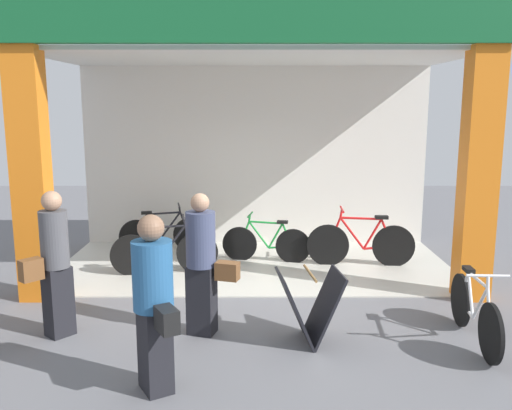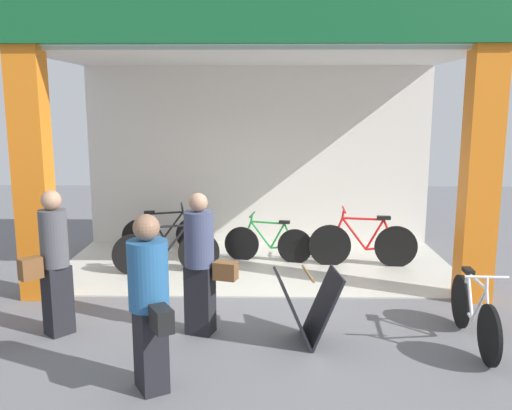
% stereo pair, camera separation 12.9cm
% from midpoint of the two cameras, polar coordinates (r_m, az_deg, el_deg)
% --- Properties ---
extents(ground_plane, '(20.59, 20.59, 0.00)m').
position_cam_midpoint_polar(ground_plane, '(7.61, 0.39, -9.61)').
color(ground_plane, slate).
rests_on(ground_plane, ground).
extents(shop_facade, '(6.49, 3.35, 3.95)m').
position_cam_midpoint_polar(shop_facade, '(8.83, 0.53, 7.47)').
color(shop_facade, beige).
rests_on(shop_facade, ground).
extents(bicycle_inside_0, '(1.47, 0.41, 0.82)m').
position_cam_midpoint_polar(bicycle_inside_0, '(9.15, 1.71, -3.98)').
color(bicycle_inside_0, black).
rests_on(bicycle_inside_0, ground).
extents(bicycle_inside_1, '(1.74, 0.48, 0.96)m').
position_cam_midpoint_polar(bicycle_inside_1, '(9.06, 11.46, -3.97)').
color(bicycle_inside_1, black).
rests_on(bicycle_inside_1, ground).
extents(bicycle_inside_2, '(1.53, 0.43, 0.85)m').
position_cam_midpoint_polar(bicycle_inside_2, '(9.89, -8.94, -2.91)').
color(bicycle_inside_2, black).
rests_on(bicycle_inside_2, ground).
extents(bicycle_inside_3, '(1.64, 0.45, 0.91)m').
position_cam_midpoint_polar(bicycle_inside_3, '(8.63, -8.90, -4.76)').
color(bicycle_inside_3, black).
rests_on(bicycle_inside_3, ground).
extents(bicycle_parked_0, '(0.44, 1.60, 0.88)m').
position_cam_midpoint_polar(bicycle_parked_0, '(6.60, 22.19, -10.39)').
color(bicycle_parked_0, black).
rests_on(bicycle_parked_0, ground).
extents(sandwich_board_sign, '(0.76, 0.67, 0.81)m').
position_cam_midpoint_polar(sandwich_board_sign, '(6.19, 5.95, -10.52)').
color(sandwich_board_sign, black).
rests_on(sandwich_board_sign, ground).
extents(pedestrian_0, '(0.54, 0.57, 1.67)m').
position_cam_midpoint_polar(pedestrian_0, '(6.60, -19.69, -5.60)').
color(pedestrian_0, black).
rests_on(pedestrian_0, ground).
extents(pedestrian_1, '(0.65, 0.41, 1.64)m').
position_cam_midpoint_polar(pedestrian_1, '(6.28, -5.15, -6.00)').
color(pedestrian_1, black).
rests_on(pedestrian_1, ground).
extents(pedestrian_2, '(0.54, 0.68, 1.66)m').
position_cam_midpoint_polar(pedestrian_2, '(5.10, -10.25, -9.79)').
color(pedestrian_2, black).
rests_on(pedestrian_2, ground).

